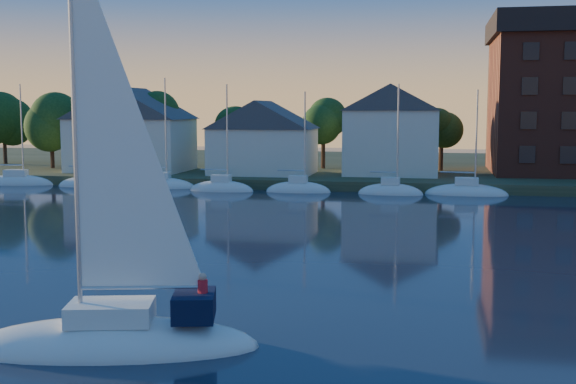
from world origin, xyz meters
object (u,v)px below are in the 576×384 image
(clubhouse_west, at_px, (131,128))
(clubhouse_centre, at_px, (263,137))
(hero_sailboat, at_px, (116,331))
(clubhouse_east, at_px, (392,129))

(clubhouse_west, relative_size, clubhouse_centre, 1.18)
(clubhouse_west, xyz_separation_m, hero_sailboat, (23.83, -56.43, -5.30))
(clubhouse_centre, bearing_deg, hero_sailboat, -81.96)
(clubhouse_east, height_order, hero_sailboat, hero_sailboat)
(clubhouse_east, bearing_deg, hero_sailboat, -96.13)
(hero_sailboat, bearing_deg, clubhouse_east, -110.00)
(clubhouse_centre, xyz_separation_m, hero_sailboat, (7.83, -55.43, -4.50))
(clubhouse_east, relative_size, hero_sailboat, 0.67)
(hero_sailboat, bearing_deg, clubhouse_centre, -95.83)
(clubhouse_centre, height_order, clubhouse_east, clubhouse_east)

